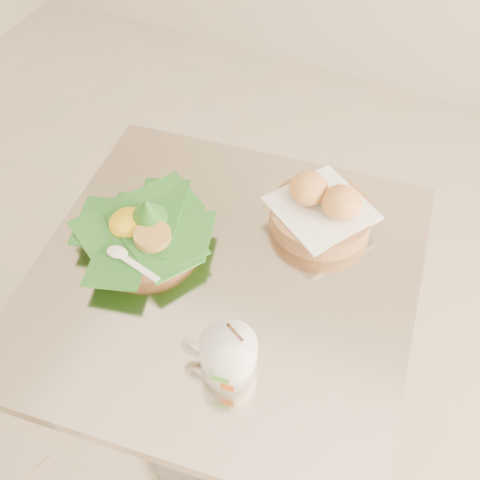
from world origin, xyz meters
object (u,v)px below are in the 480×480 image
at_px(rice_basket, 144,229).
at_px(bread_basket, 322,209).
at_px(cafe_table, 226,338).
at_px(coffee_mug, 227,355).

height_order(rice_basket, bread_basket, rice_basket).
bearing_deg(cafe_table, coffee_mug, -62.08).
xyz_separation_m(rice_basket, bread_basket, (0.29, 0.19, 0.00)).
relative_size(cafe_table, bread_basket, 3.33).
relative_size(cafe_table, rice_basket, 3.01).
xyz_separation_m(rice_basket, coffee_mug, (0.26, -0.18, 0.01)).
relative_size(rice_basket, bread_basket, 1.11).
bearing_deg(coffee_mug, cafe_table, 117.92).
bearing_deg(coffee_mug, rice_basket, 145.54).
bearing_deg(cafe_table, bread_basket, 60.09).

